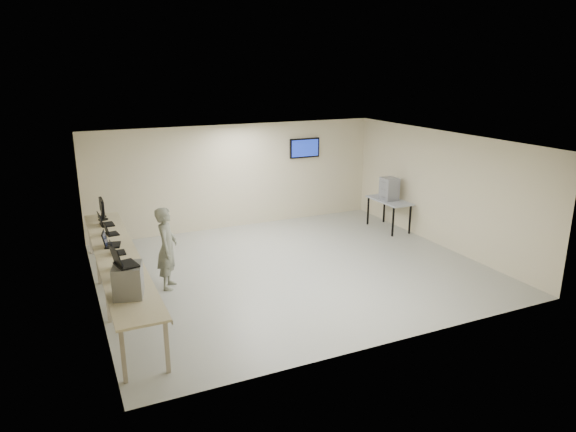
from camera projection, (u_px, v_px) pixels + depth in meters
name	position (u px, v px, depth m)	size (l,w,h in m)	color
room	(292.00, 206.00, 10.90)	(8.01, 7.01, 2.81)	gray
workbench	(118.00, 258.00, 9.56)	(0.76, 6.00, 0.90)	tan
equipment_box	(128.00, 281.00, 7.74)	(0.42, 0.48, 0.50)	slate
laptop_on_box	(122.00, 261.00, 7.62)	(0.40, 0.44, 0.31)	black
laptop_0	(123.00, 275.00, 8.40)	(0.39, 0.41, 0.27)	black
laptop_1	(120.00, 265.00, 8.81)	(0.30, 0.35, 0.25)	black
laptop_2	(116.00, 250.00, 9.55)	(0.26, 0.32, 0.25)	black
laptop_3	(109.00, 242.00, 9.95)	(0.38, 0.43, 0.30)	black
laptop_4	(110.00, 232.00, 10.63)	(0.30, 0.35, 0.25)	black
laptop_5	(104.00, 222.00, 11.25)	(0.33, 0.39, 0.29)	black
monitor_near	(102.00, 207.00, 11.61)	(0.22, 0.49, 0.49)	black
monitor_far	(101.00, 206.00, 11.84)	(0.19, 0.43, 0.43)	black
soldier	(167.00, 248.00, 10.06)	(0.60, 0.40, 1.66)	slate
side_table	(389.00, 202.00, 13.79)	(0.64, 1.37, 0.82)	#92969E
storage_bins	(389.00, 189.00, 13.67)	(0.38, 0.42, 0.60)	gray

